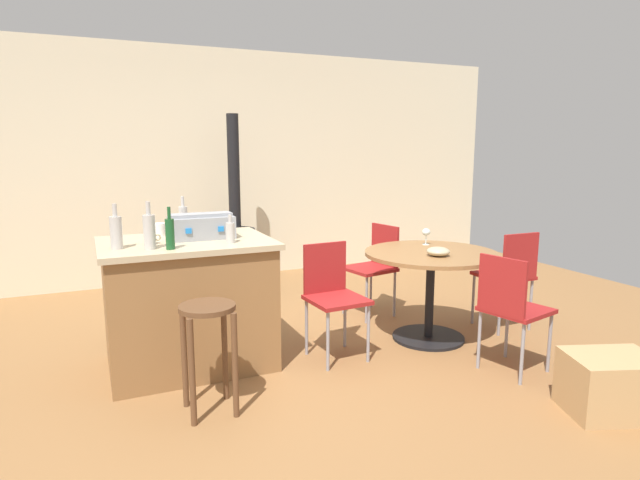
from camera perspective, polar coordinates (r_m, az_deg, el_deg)
ground_plane at (r=3.92m, az=-3.10°, el=-13.71°), size 8.80×8.80×0.00m
back_wall at (r=6.46m, az=-12.71°, el=7.78°), size 8.00×0.10×2.70m
kitchen_island at (r=3.96m, az=-13.98°, el=-6.59°), size 1.18×0.87×0.92m
wooden_stool at (r=3.23m, az=-11.96°, el=-9.94°), size 0.33×0.33×0.67m
dining_table at (r=4.41m, az=11.84°, el=-3.43°), size 1.08×1.08×0.74m
folding_chair_near at (r=4.84m, az=19.72°, el=-3.25°), size 0.40×0.41×0.87m
folding_chair_far at (r=5.01m, az=5.96°, el=-2.45°), size 0.47×0.47×0.85m
folding_chair_left at (r=3.99m, az=1.35°, el=-5.54°), size 0.43×0.43×0.86m
folding_chair_right at (r=3.92m, az=19.87°, el=-6.58°), size 0.48×0.48×0.85m
wood_stove at (r=6.03m, az=-9.06°, el=-0.58°), size 0.44×0.45×1.93m
toolbox at (r=3.90m, az=-12.66°, el=1.43°), size 0.45×0.24×0.18m
bottle_0 at (r=4.17m, az=-14.52°, el=2.20°), size 0.06×0.06×0.28m
bottle_1 at (r=3.58m, az=-17.93°, el=0.95°), size 0.08×0.08×0.31m
bottle_2 at (r=3.53m, az=-15.88°, el=0.73°), size 0.06×0.06×0.28m
bottle_3 at (r=3.68m, az=-9.65°, el=0.84°), size 0.06×0.06×0.20m
bottle_4 at (r=3.65m, az=-21.13°, el=0.85°), size 0.08×0.08×0.29m
cup_0 at (r=3.76m, az=-17.84°, el=0.17°), size 0.11×0.08×0.08m
cup_1 at (r=4.11m, az=-16.91°, el=1.11°), size 0.13×0.09×0.09m
wine_glass at (r=4.66m, az=11.38°, el=0.78°), size 0.07×0.07×0.14m
serving_bowl at (r=4.22m, az=12.63°, el=-1.21°), size 0.18×0.18×0.07m
cardboard_box at (r=3.70m, az=28.85°, el=-13.50°), size 0.61×0.53×0.36m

